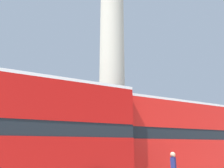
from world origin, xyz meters
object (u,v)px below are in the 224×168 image
object	(u,v)px
monument_column	(112,61)
equestrian_statue	(174,149)
bus_b	(165,137)
street_lamp	(76,117)

from	to	relation	value
monument_column	equestrian_statue	distance (m)	11.30
bus_b	street_lamp	world-z (taller)	street_lamp
bus_b	equestrian_statue	distance (m)	10.64
bus_b	equestrian_statue	xyz separation A→B (m)	(8.11, 6.84, -0.86)
monument_column	equestrian_statue	bearing A→B (deg)	15.33
bus_b	equestrian_statue	bearing A→B (deg)	43.95
monument_column	street_lamp	size ratio (longest dim) A/B	4.57
monument_column	street_lamp	xyz separation A→B (m)	(-3.46, -1.53, -4.71)
bus_b	monument_column	bearing A→B (deg)	102.84
bus_b	street_lamp	distance (m)	5.19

